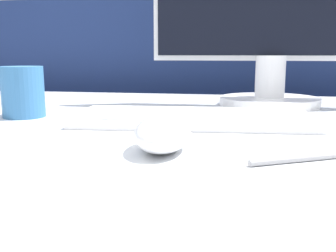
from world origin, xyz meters
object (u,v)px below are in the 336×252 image
object	(u,v)px
keyboard	(193,118)
monitor	(273,9)
computer_mouse_near	(163,133)
mug	(23,92)

from	to	relation	value
keyboard	monitor	distance (m)	0.38
computer_mouse_near	keyboard	world-z (taller)	computer_mouse_near
keyboard	mug	size ratio (longest dim) A/B	4.30
computer_mouse_near	mug	size ratio (longest dim) A/B	1.34
computer_mouse_near	mug	xyz separation A→B (m)	(-0.31, 0.22, 0.03)
computer_mouse_near	keyboard	xyz separation A→B (m)	(0.02, 0.19, -0.01)
computer_mouse_near	monitor	xyz separation A→B (m)	(0.17, 0.47, 0.20)
computer_mouse_near	monitor	bearing A→B (deg)	66.80
computer_mouse_near	monitor	size ratio (longest dim) A/B	0.24
monitor	mug	size ratio (longest dim) A/B	5.68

